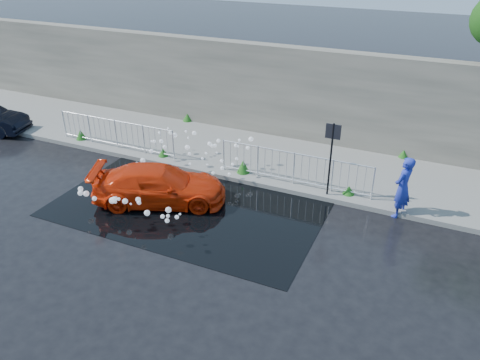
% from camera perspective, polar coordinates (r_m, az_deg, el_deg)
% --- Properties ---
extents(ground, '(90.00, 90.00, 0.00)m').
position_cam_1_polar(ground, '(13.93, -9.91, -4.48)').
color(ground, black).
rests_on(ground, ground).
extents(pavement, '(30.00, 4.00, 0.15)m').
position_cam_1_polar(pavement, '(17.71, -1.05, 3.61)').
color(pavement, slate).
rests_on(pavement, ground).
extents(curb, '(30.00, 0.25, 0.16)m').
position_cam_1_polar(curb, '(16.10, -4.10, 0.94)').
color(curb, slate).
rests_on(curb, ground).
extents(retaining_wall, '(30.00, 0.60, 3.50)m').
position_cam_1_polar(retaining_wall, '(18.95, 1.80, 11.15)').
color(retaining_wall, '#545047').
rests_on(retaining_wall, pavement).
extents(puddle, '(8.00, 5.00, 0.01)m').
position_cam_1_polar(puddle, '(14.40, -6.08, -2.99)').
color(puddle, black).
rests_on(puddle, ground).
extents(sign_post, '(0.45, 0.06, 2.50)m').
position_cam_1_polar(sign_post, '(14.13, 11.10, 3.83)').
color(sign_post, black).
rests_on(sign_post, ground).
extents(railing_left, '(5.05, 0.05, 1.10)m').
position_cam_1_polar(railing_left, '(18.19, -14.88, 5.58)').
color(railing_left, silver).
rests_on(railing_left, pavement).
extents(railing_right, '(5.05, 0.05, 1.10)m').
position_cam_1_polar(railing_right, '(15.04, 6.59, 1.57)').
color(railing_right, silver).
rests_on(railing_right, pavement).
extents(weeds, '(12.17, 3.93, 0.45)m').
position_cam_1_polar(weeds, '(17.27, -3.08, 3.84)').
color(weeds, '#195617').
rests_on(weeds, pavement).
extents(water_spray, '(3.58, 5.53, 1.05)m').
position_cam_1_polar(water_spray, '(15.02, -8.59, 1.41)').
color(water_spray, white).
rests_on(water_spray, ground).
extents(red_car, '(4.33, 3.07, 1.16)m').
position_cam_1_polar(red_car, '(14.41, -9.80, -0.62)').
color(red_car, red).
rests_on(red_car, ground).
extents(person, '(0.67, 0.80, 1.87)m').
position_cam_1_polar(person, '(14.12, 19.22, -0.86)').
color(person, '#212FA8').
rests_on(person, ground).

